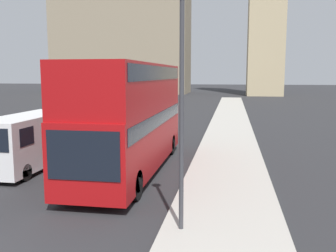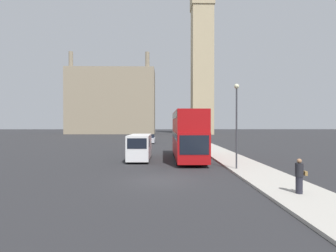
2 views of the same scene
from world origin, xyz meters
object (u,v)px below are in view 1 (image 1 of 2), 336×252
(street_lamp, at_px, (182,74))
(parked_sedan, at_px, (142,109))
(white_van, at_px, (28,140))
(red_double_decker_bus, at_px, (131,113))

(street_lamp, relative_size, parked_sedan, 1.40)
(white_van, distance_m, parked_sedan, 21.87)
(white_van, relative_size, street_lamp, 0.91)
(red_double_decker_bus, distance_m, parked_sedan, 22.04)
(white_van, height_order, street_lamp, street_lamp)
(red_double_decker_bus, xyz_separation_m, street_lamp, (2.99, -6.06, 1.62))
(white_van, xyz_separation_m, street_lamp, (7.55, -5.63, 2.89))
(street_lamp, bearing_deg, white_van, 143.27)
(white_van, bearing_deg, red_double_decker_bus, 5.34)
(red_double_decker_bus, bearing_deg, parked_sedan, 102.60)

